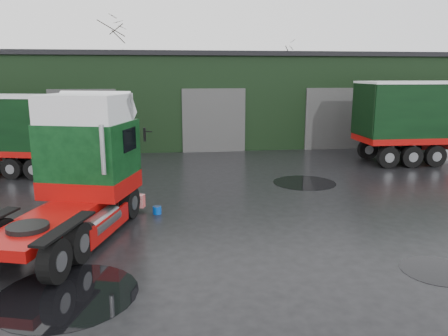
{
  "coord_description": "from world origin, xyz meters",
  "views": [
    {
      "loc": [
        -1.01,
        -13.5,
        4.94
      ],
      "look_at": [
        0.95,
        1.23,
        1.7
      ],
      "focal_mm": 35.0,
      "sensor_mm": 36.0,
      "label": 1
    }
  ],
  "objects_px": {
    "hero_tractor": "(59,171)",
    "wash_bucket": "(157,210)",
    "warehouse": "(205,97)",
    "tree_back_a": "(112,75)",
    "tree_back_b": "(275,85)"
  },
  "relations": [
    {
      "from": "hero_tractor",
      "to": "wash_bucket",
      "type": "relative_size",
      "value": 23.26
    },
    {
      "from": "hero_tractor",
      "to": "tree_back_a",
      "type": "height_order",
      "value": "tree_back_a"
    },
    {
      "from": "warehouse",
      "to": "hero_tractor",
      "type": "relative_size",
      "value": 4.64
    },
    {
      "from": "wash_bucket",
      "to": "tree_back_b",
      "type": "distance_m",
      "value": 30.8
    },
    {
      "from": "tree_back_b",
      "to": "wash_bucket",
      "type": "bearing_deg",
      "value": -111.92
    },
    {
      "from": "hero_tractor",
      "to": "tree_back_a",
      "type": "bearing_deg",
      "value": 110.34
    },
    {
      "from": "warehouse",
      "to": "wash_bucket",
      "type": "relative_size",
      "value": 107.95
    },
    {
      "from": "hero_tractor",
      "to": "tree_back_a",
      "type": "relative_size",
      "value": 0.73
    },
    {
      "from": "wash_bucket",
      "to": "tree_back_a",
      "type": "bearing_deg",
      "value": 99.18
    },
    {
      "from": "warehouse",
      "to": "tree_back_b",
      "type": "xyz_separation_m",
      "value": [
        8.0,
        10.0,
        0.59
      ]
    },
    {
      "from": "hero_tractor",
      "to": "wash_bucket",
      "type": "xyz_separation_m",
      "value": [
        2.7,
        2.33,
        -2.03
      ]
    },
    {
      "from": "hero_tractor",
      "to": "tree_back_b",
      "type": "height_order",
      "value": "tree_back_b"
    },
    {
      "from": "tree_back_a",
      "to": "warehouse",
      "type": "bearing_deg",
      "value": -51.34
    },
    {
      "from": "tree_back_a",
      "to": "wash_bucket",
      "type": "bearing_deg",
      "value": -80.82
    },
    {
      "from": "warehouse",
      "to": "hero_tractor",
      "type": "height_order",
      "value": "warehouse"
    }
  ]
}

